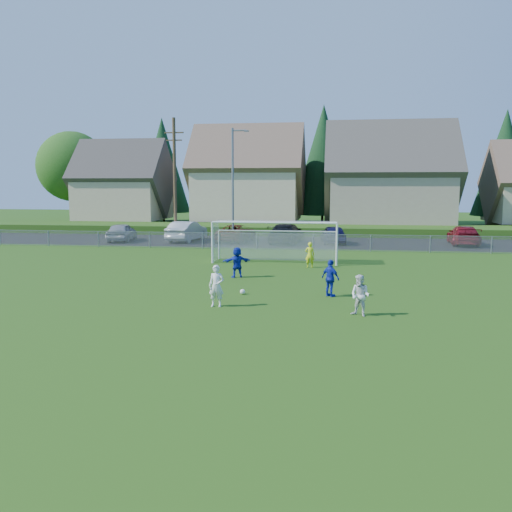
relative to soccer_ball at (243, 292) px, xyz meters
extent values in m
plane|color=#193D0C|center=(0.30, -6.10, -0.11)|extent=(160.00, 160.00, 0.00)
plane|color=black|center=(0.30, 21.40, -0.10)|extent=(60.00, 60.00, 0.00)
cube|color=#1E420F|center=(0.30, 28.90, 0.29)|extent=(70.00, 6.00, 0.80)
sphere|color=white|center=(0.00, 0.00, 0.00)|extent=(0.22, 0.22, 0.22)
imported|color=white|center=(-0.58, -2.46, 0.69)|extent=(0.60, 0.40, 1.60)
imported|color=white|center=(4.77, -3.18, 0.63)|extent=(0.90, 0.85, 1.48)
imported|color=#1226AC|center=(3.69, 0.07, 0.66)|extent=(0.93, 0.87, 1.54)
imported|color=#1226AC|center=(-0.99, 4.16, 0.66)|extent=(1.48, 0.98, 1.53)
imported|color=yellow|center=(2.47, 7.96, 0.61)|extent=(0.54, 0.37, 1.44)
imported|color=#98999F|center=(-13.60, 20.14, 0.64)|extent=(2.37, 4.63, 1.51)
imported|color=#BDBDBD|center=(-8.26, 20.87, 0.71)|extent=(2.36, 5.19, 1.65)
imported|color=#5D1A0A|center=(-4.16, 21.13, 0.59)|extent=(2.88, 5.25, 1.39)
imported|color=black|center=(0.00, 20.63, 0.67)|extent=(2.77, 5.60, 1.56)
imported|color=#12113D|center=(3.70, 20.92, 0.62)|extent=(2.22, 4.44, 1.45)
imported|color=maroon|center=(13.69, 21.34, 0.63)|extent=(2.45, 5.22, 1.47)
cylinder|color=white|center=(-3.35, 8.90, 1.11)|extent=(0.12, 0.12, 2.44)
cylinder|color=white|center=(3.95, 8.90, 1.11)|extent=(0.12, 0.12, 2.44)
cylinder|color=white|center=(0.30, 8.90, 2.33)|extent=(7.30, 0.12, 0.12)
cylinder|color=white|center=(-3.35, 10.70, 0.79)|extent=(0.08, 0.08, 1.80)
cylinder|color=white|center=(3.95, 10.70, 0.79)|extent=(0.08, 0.08, 1.80)
cylinder|color=white|center=(0.30, 10.70, 1.69)|extent=(7.30, 0.08, 0.08)
cube|color=silver|center=(0.30, 10.70, 0.79)|extent=(7.30, 0.02, 1.80)
cube|color=silver|center=(-3.35, 9.80, 1.11)|extent=(0.02, 1.80, 2.44)
cube|color=silver|center=(3.95, 9.80, 1.11)|extent=(0.02, 1.80, 2.44)
cube|color=silver|center=(0.30, 9.80, 2.33)|extent=(7.30, 1.80, 0.02)
cube|color=gray|center=(0.30, 15.90, 1.06)|extent=(52.00, 0.03, 0.03)
cube|color=gray|center=(0.30, 15.90, 0.49)|extent=(52.00, 0.02, 1.14)
cylinder|color=gray|center=(0.30, 15.90, 0.49)|extent=(0.06, 0.06, 1.20)
cylinder|color=slate|center=(-4.20, 19.90, 4.39)|extent=(0.18, 0.18, 9.00)
cylinder|color=slate|center=(-3.70, 19.90, 8.69)|extent=(1.20, 0.12, 0.12)
cube|color=slate|center=(-3.10, 19.90, 8.64)|extent=(0.36, 0.18, 0.12)
cylinder|color=#473321|center=(-9.20, 20.90, 4.89)|extent=(0.26, 0.26, 10.00)
cube|color=#473321|center=(-9.20, 20.90, 8.69)|extent=(1.60, 0.10, 0.10)
cube|color=#473321|center=(-9.20, 20.90, 8.09)|extent=(1.30, 0.10, 0.10)
cube|color=tan|center=(-19.70, 35.90, 2.94)|extent=(9.00, 8.00, 4.50)
pyramid|color=#423D38|center=(-19.70, 35.90, 9.60)|extent=(9.90, 8.80, 4.41)
cube|color=#C6B58E|center=(-5.70, 36.90, 3.44)|extent=(11.00, 9.00, 5.50)
pyramid|color=brown|center=(-5.70, 36.90, 11.15)|extent=(12.10, 9.90, 4.96)
cube|color=tan|center=(9.30, 35.90, 3.19)|extent=(12.00, 10.00, 5.00)
pyramid|color=#4C473F|center=(9.30, 35.90, 11.21)|extent=(13.20, 11.00, 5.52)
cylinder|color=#382616|center=(-27.70, 39.90, 1.87)|extent=(0.36, 0.36, 3.96)
sphere|color=#2B5B19|center=(-27.70, 39.90, 6.71)|extent=(8.36, 8.36, 8.36)
cylinder|color=#382616|center=(-17.70, 43.90, 0.49)|extent=(0.30, 0.30, 1.20)
cone|color=#143819|center=(-17.70, 43.90, 6.94)|extent=(6.76, 6.76, 11.70)
cylinder|color=#382616|center=(-7.70, 44.90, 0.49)|extent=(0.30, 0.30, 1.20)
cone|color=#143819|center=(-7.70, 44.90, 6.49)|extent=(6.24, 6.24, 10.80)
cylinder|color=#382616|center=(2.30, 41.90, 0.49)|extent=(0.30, 0.30, 1.20)
cone|color=#143819|center=(2.30, 41.90, 7.39)|extent=(7.28, 7.28, 12.60)
cylinder|color=#382616|center=(12.30, 43.90, 1.87)|extent=(0.36, 0.36, 3.96)
sphere|color=#2B5B19|center=(12.30, 43.90, 6.71)|extent=(8.36, 8.36, 8.36)
cylinder|color=#382616|center=(22.30, 41.90, 0.49)|extent=(0.30, 0.30, 1.20)
cone|color=#143819|center=(22.30, 41.90, 6.94)|extent=(6.76, 6.76, 11.70)
camera|label=1|loc=(3.85, -22.27, 4.50)|focal=38.00mm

